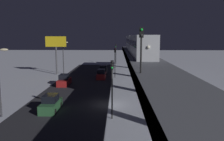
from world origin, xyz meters
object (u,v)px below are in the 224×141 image
Objects in this scene: sedan_red_2 at (64,81)px; traffic_light_far at (116,51)px; traffic_light_near at (112,81)px; sedan_red at (101,75)px; commercial_billboard at (56,45)px; sedan_black_2 at (103,70)px; rail_signal at (141,42)px; sedan_green at (51,104)px; subway_train at (137,43)px; traffic_light_mid at (115,58)px.

sedan_red_2 is 34.25m from traffic_light_far.
traffic_light_far is at bearing -90.00° from traffic_light_near.
traffic_light_near reaches higher than sedan_red_2.
sedan_red is 13.46m from commercial_billboard.
sedan_black_2 is (0.00, -6.90, 0.00)m from sedan_red.
rail_signal is 0.93× the size of sedan_green.
subway_train is 7.94× the size of sedan_red_2.
rail_signal is at bearing 118.98° from sedan_red_2.
commercial_billboard is at bearing 56.50° from traffic_light_far.
traffic_light_mid reaches higher than sedan_black_2.
rail_signal is (1.82, 27.46, 0.95)m from subway_train.
traffic_light_far is (-9.30, -32.79, 3.40)m from sedan_red_2.
rail_signal is 0.62× the size of traffic_light_near.
sedan_black_2 is at bearing 90.00° from sedan_red.
commercial_billboard is at bearing 155.09° from sedan_red.
subway_train is at bearing 161.87° from commercial_billboard.
traffic_light_mid is at bearing -84.87° from rail_signal.
rail_signal is 0.62× the size of traffic_light_mid.
traffic_light_mid is at bearing -90.00° from traffic_light_near.
rail_signal is 54.54m from traffic_light_far.
traffic_light_near is (-9.30, 17.48, 3.40)m from sedan_red_2.
sedan_red and sedan_black_2 have the same top height.
sedan_red is 26.33m from traffic_light_far.
traffic_light_far is 25.18m from commercial_billboard.
subway_train is 9.22× the size of rail_signal.
traffic_light_mid is at bearing 162.87° from commercial_billboard.
sedan_green is at bearing -19.41° from traffic_light_near.
subway_train is 9.97m from sedan_red.
sedan_black_2 is at bearing -114.97° from sedan_red_2.
traffic_light_mid is at bearing -108.44° from sedan_green.
sedan_green is at bearing 81.05° from traffic_light_far.
subway_train reaches higher than sedan_black_2.
sedan_black_2 is at bearing 81.34° from traffic_light_far.
commercial_billboard is (16.44, -33.43, -1.60)m from rail_signal.
traffic_light_near is at bearing 79.27° from subway_train.
subway_train is 8.60× the size of sedan_green.
traffic_light_near reaches higher than sedan_black_2.
rail_signal reaches higher than sedan_red_2.
sedan_black_2 is (-4.60, -28.58, 0.01)m from sedan_green.
subway_train is 24.88m from sedan_green.
traffic_light_far is (4.44, -26.85, -3.29)m from subway_train.
traffic_light_near is at bearing 115.18° from commercial_billboard.
traffic_light_mid is (2.62, -29.17, -4.23)m from rail_signal.
traffic_light_near is at bearing 90.00° from traffic_light_far.
rail_signal reaches higher than subway_train.
commercial_billboard is (13.82, -4.26, 2.63)m from traffic_light_mid.
commercial_billboard is at bearing -170.48° from sedan_black_2.
traffic_light_far is (-7.50, -47.63, 3.41)m from sedan_green.
subway_train is 5.76× the size of traffic_light_mid.
sedan_green is 0.48× the size of commercial_billboard.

